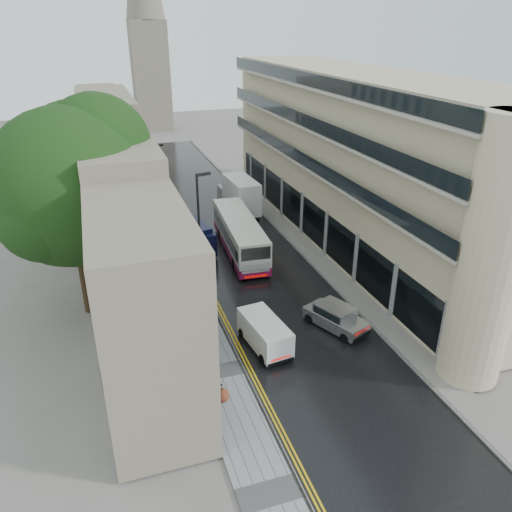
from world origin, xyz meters
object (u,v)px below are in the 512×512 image
tree_near (74,214)px  lamp_post_near (200,239)px  white_lorry (235,203)px  silver_hatchback (346,331)px  navy_van (192,245)px  white_van (263,350)px  lamp_post_far (159,188)px  pedestrian (182,285)px  cream_bus (234,252)px  tree_far (79,170)px

tree_near → lamp_post_near: (7.59, -0.85, -2.39)m
white_lorry → silver_hatchback: white_lorry is taller
silver_hatchback → navy_van: (-6.39, 14.31, 0.50)m
lamp_post_near → navy_van: bearing=72.2°
white_van → silver_hatchback: bearing=-2.5°
lamp_post_far → navy_van: bearing=-105.0°
pedestrian → navy_van: bearing=-132.4°
cream_bus → white_lorry: size_ratio=1.46×
tree_far → cream_bus: bearing=-43.4°
white_van → cream_bus: bearing=74.5°
tree_near → lamp_post_near: size_ratio=1.57×
tree_near → pedestrian: tree_near is taller
cream_bus → white_van: 12.18m
silver_hatchback → white_van: size_ratio=1.00×
white_van → pedestrian: (-2.92, 8.74, 0.16)m
white_lorry → lamp_post_far: bearing=173.3°
silver_hatchback → lamp_post_far: bearing=85.9°
pedestrian → lamp_post_far: bearing=-117.2°
white_van → navy_van: bearing=86.7°
white_lorry → white_van: white_lorry is taller
tree_near → white_lorry: (13.85, 12.73, -4.96)m
lamp_post_near → white_lorry: bearing=52.8°
silver_hatchback → white_van: 5.41m
cream_bus → silver_hatchback: cream_bus is taller
tree_far → navy_van: tree_far is taller
white_van → lamp_post_near: lamp_post_near is taller
tree_near → pedestrian: bearing=-3.4°
tree_far → lamp_post_near: bearing=-62.2°
tree_near → navy_van: tree_near is taller
tree_far → cream_bus: 15.41m
tree_near → pedestrian: (6.28, -0.37, -5.83)m
white_van → pedestrian: size_ratio=2.08×
cream_bus → white_van: cream_bus is taller
pedestrian → lamp_post_far: lamp_post_far is taller
pedestrian → lamp_post_near: size_ratio=0.22×
navy_van → lamp_post_near: (-0.61, -6.50, 3.25)m
tree_near → cream_bus: tree_near is taller
cream_bus → white_van: bearing=-94.2°
tree_near → cream_bus: bearing=14.9°
silver_hatchback → lamp_post_far: (-7.72, 21.88, 3.18)m
tree_near → lamp_post_near: bearing=-6.4°
tree_near → cream_bus: 12.58m
tree_near → silver_hatchback: (14.59, -8.67, -6.15)m
tree_near → white_van: 14.27m
navy_van → lamp_post_far: size_ratio=0.65×
silver_hatchback → white_van: (-5.39, -0.45, 0.16)m
navy_van → silver_hatchback: bearing=-75.7°
tree_far → pedestrian: tree_far is taller
tree_near → tree_far: 13.02m
pedestrian → lamp_post_near: lamp_post_near is taller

